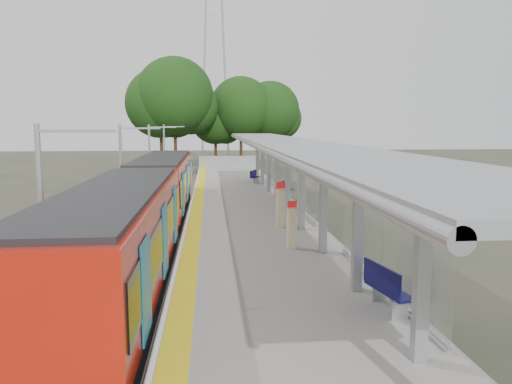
{
  "coord_description": "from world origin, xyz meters",
  "views": [
    {
      "loc": [
        -1.82,
        -6.49,
        5.36
      ],
      "look_at": [
        0.26,
        16.15,
        2.3
      ],
      "focal_mm": 35.0,
      "sensor_mm": 36.0,
      "label": 1
    }
  ],
  "objects_px": {
    "train": "(148,204)",
    "bench_near": "(386,287)",
    "info_pillar_near": "(292,228)",
    "litter_bin": "(279,197)",
    "bench_far": "(255,176)",
    "info_pillar_far": "(281,208)",
    "bench_mid": "(285,189)"
  },
  "relations": [
    {
      "from": "bench_mid",
      "to": "info_pillar_near",
      "type": "relative_size",
      "value": 0.93
    },
    {
      "from": "info_pillar_far",
      "to": "train",
      "type": "bearing_deg",
      "value": 168.67
    },
    {
      "from": "bench_near",
      "to": "bench_mid",
      "type": "height_order",
      "value": "bench_near"
    },
    {
      "from": "bench_mid",
      "to": "litter_bin",
      "type": "bearing_deg",
      "value": -80.89
    },
    {
      "from": "litter_bin",
      "to": "bench_far",
      "type": "bearing_deg",
      "value": 91.6
    },
    {
      "from": "litter_bin",
      "to": "bench_mid",
      "type": "bearing_deg",
      "value": 76.06
    },
    {
      "from": "bench_far",
      "to": "litter_bin",
      "type": "bearing_deg",
      "value": -64.26
    },
    {
      "from": "bench_mid",
      "to": "litter_bin",
      "type": "height_order",
      "value": "bench_mid"
    },
    {
      "from": "bench_far",
      "to": "info_pillar_near",
      "type": "height_order",
      "value": "info_pillar_near"
    },
    {
      "from": "bench_far",
      "to": "litter_bin",
      "type": "height_order",
      "value": "litter_bin"
    },
    {
      "from": "train",
      "to": "bench_near",
      "type": "bearing_deg",
      "value": -56.38
    },
    {
      "from": "info_pillar_near",
      "to": "bench_far",
      "type": "bearing_deg",
      "value": 79.63
    },
    {
      "from": "bench_near",
      "to": "litter_bin",
      "type": "relative_size",
      "value": 1.66
    },
    {
      "from": "litter_bin",
      "to": "info_pillar_far",
      "type": "bearing_deg",
      "value": -97.19
    },
    {
      "from": "bench_near",
      "to": "info_pillar_far",
      "type": "relative_size",
      "value": 0.85
    },
    {
      "from": "train",
      "to": "info_pillar_near",
      "type": "bearing_deg",
      "value": -36.22
    },
    {
      "from": "bench_far",
      "to": "info_pillar_far",
      "type": "height_order",
      "value": "info_pillar_far"
    },
    {
      "from": "info_pillar_near",
      "to": "litter_bin",
      "type": "xyz_separation_m",
      "value": [
        0.81,
        9.17,
        -0.24
      ]
    },
    {
      "from": "bench_far",
      "to": "info_pillar_near",
      "type": "distance_m",
      "value": 20.59
    },
    {
      "from": "bench_near",
      "to": "info_pillar_far",
      "type": "xyz_separation_m",
      "value": [
        -1.11,
        9.92,
        0.27
      ]
    },
    {
      "from": "bench_mid",
      "to": "info_pillar_far",
      "type": "distance_m",
      "value": 8.59
    },
    {
      "from": "bench_near",
      "to": "info_pillar_far",
      "type": "distance_m",
      "value": 9.98
    },
    {
      "from": "bench_far",
      "to": "info_pillar_far",
      "type": "xyz_separation_m",
      "value": [
        -0.36,
        -16.8,
        0.35
      ]
    },
    {
      "from": "bench_near",
      "to": "info_pillar_near",
      "type": "bearing_deg",
      "value": 90.21
    },
    {
      "from": "bench_mid",
      "to": "train",
      "type": "bearing_deg",
      "value": -107.91
    },
    {
      "from": "bench_mid",
      "to": "info_pillar_near",
      "type": "xyz_separation_m",
      "value": [
        -1.57,
        -12.24,
        0.19
      ]
    },
    {
      "from": "info_pillar_far",
      "to": "litter_bin",
      "type": "bearing_deg",
      "value": 74.24
    },
    {
      "from": "bench_near",
      "to": "bench_far",
      "type": "distance_m",
      "value": 26.73
    },
    {
      "from": "bench_mid",
      "to": "bench_far",
      "type": "height_order",
      "value": "bench_mid"
    },
    {
      "from": "bench_near",
      "to": "train",
      "type": "bearing_deg",
      "value": 112.4
    },
    {
      "from": "train",
      "to": "bench_near",
      "type": "relative_size",
      "value": 16.7
    },
    {
      "from": "litter_bin",
      "to": "bench_near",
      "type": "bearing_deg",
      "value": -88.39
    }
  ]
}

